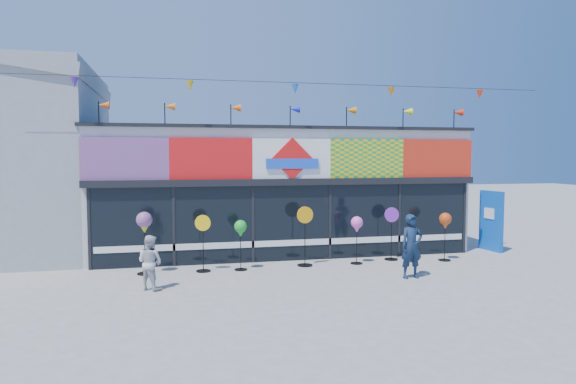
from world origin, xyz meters
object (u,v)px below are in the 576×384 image
object	(u,v)px
spinner_4	(357,226)
spinner_1	(203,242)
blue_sign	(491,221)
adult_man	(412,246)
spinner_5	(391,232)
spinner_6	(445,222)
spinner_0	(144,224)
child	(150,262)
spinner_2	(241,230)
spinner_3	(305,235)

from	to	relation	value
spinner_4	spinner_1	bearing A→B (deg)	-179.63
blue_sign	adult_man	size ratio (longest dim) A/B	1.20
spinner_5	spinner_6	distance (m)	1.64
spinner_0	child	bearing A→B (deg)	-83.21
spinner_0	spinner_6	world-z (taller)	spinner_0
spinner_4	spinner_5	distance (m)	1.31
spinner_2	spinner_3	world-z (taller)	spinner_3
spinner_1	spinner_3	distance (m)	2.92
spinner_6	child	distance (m)	8.75
blue_sign	spinner_3	size ratio (longest dim) A/B	1.17
spinner_0	spinner_1	xyz separation A→B (m)	(1.55, -0.02, -0.52)
spinner_0	spinner_4	world-z (taller)	spinner_0
spinner_6	child	bearing A→B (deg)	-169.91
spinner_0	spinner_5	distance (m)	7.29
spinner_1	spinner_5	size ratio (longest dim) A/B	0.97
spinner_1	blue_sign	bearing A→B (deg)	6.26
spinner_1	spinner_6	world-z (taller)	spinner_1
spinner_6	spinner_1	bearing A→B (deg)	179.04
adult_man	blue_sign	bearing A→B (deg)	29.86
spinner_0	spinner_3	size ratio (longest dim) A/B	0.98
spinner_0	spinner_1	bearing A→B (deg)	-0.92
spinner_0	spinner_2	world-z (taller)	spinner_0
spinner_0	spinner_2	xyz separation A→B (m)	(2.58, -0.07, -0.23)
spinner_5	adult_man	xyz separation A→B (m)	(-0.47, -2.31, -0.02)
adult_man	child	xyz separation A→B (m)	(-6.59, 0.31, -0.18)
spinner_0	spinner_5	size ratio (longest dim) A/B	1.05
spinner_3	adult_man	size ratio (longest dim) A/B	1.03
child	spinner_2	bearing A→B (deg)	-109.39
spinner_0	adult_man	bearing A→B (deg)	-16.31
spinner_0	spinner_5	xyz separation A→B (m)	(7.27, 0.33, -0.50)
spinner_2	spinner_3	bearing A→B (deg)	4.18
blue_sign	adult_man	distance (m)	5.33
spinner_4	spinner_6	size ratio (longest dim) A/B	0.96
spinner_2	adult_man	bearing A→B (deg)	-24.50
spinner_4	child	world-z (taller)	spinner_4
spinner_6	child	size ratio (longest dim) A/B	1.12
spinner_0	spinner_4	bearing A→B (deg)	0.04
spinner_1	spinner_6	xyz separation A→B (m)	(7.25, -0.12, 0.34)
spinner_0	spinner_6	xyz separation A→B (m)	(8.80, -0.15, -0.18)
spinner_3	spinner_5	size ratio (longest dim) A/B	1.07
spinner_2	spinner_4	bearing A→B (deg)	1.19
spinner_1	spinner_4	world-z (taller)	spinner_1
blue_sign	child	distance (m)	11.31
spinner_3	spinner_4	distance (m)	1.58
spinner_2	spinner_5	world-z (taller)	spinner_5
spinner_0	spinner_3	bearing A→B (deg)	0.91
spinner_1	spinner_5	bearing A→B (deg)	3.50
adult_man	spinner_0	bearing A→B (deg)	159.00
spinner_3	spinner_1	bearing A→B (deg)	-178.13
spinner_1	spinner_2	xyz separation A→B (m)	(1.03, -0.04, 0.29)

